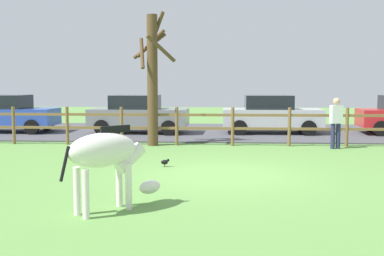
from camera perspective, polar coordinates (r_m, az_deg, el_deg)
ground_plane at (r=10.98m, az=3.85°, el=-5.62°), size 60.00×60.00×0.00m
parking_asphalt at (r=20.18m, az=3.70°, el=-0.46°), size 28.00×7.40×0.05m
paddock_fence at (r=15.84m, az=1.53°, el=0.51°), size 20.88×0.11×1.30m
bare_tree at (r=15.87m, az=-4.82°, el=6.38°), size 1.54×1.56×4.48m
zebra at (r=7.81m, az=-10.24°, el=-3.34°), size 1.49×1.51×1.41m
crow_on_grass at (r=11.91m, az=-3.29°, el=-4.12°), size 0.22×0.10×0.20m
parked_car_grey at (r=19.53m, az=-6.54°, el=1.73°), size 4.06×2.00×1.56m
parked_car_blue at (r=21.19m, az=-21.51°, el=1.68°), size 4.00×1.89×1.56m
parked_car_silver at (r=19.57m, az=9.55°, el=1.70°), size 4.00×1.88×1.56m
visitor_near_fence at (r=15.75m, az=17.05°, el=0.86°), size 0.40×0.29×1.64m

